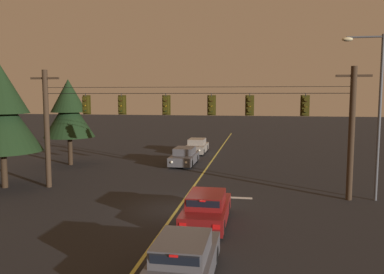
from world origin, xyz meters
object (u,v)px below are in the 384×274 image
object	(u,v)px
traffic_light_right_inner	(211,105)
traffic_light_centre	(166,105)
traffic_light_leftmost	(86,105)
car_waiting_second_near	(183,261)
street_lamp_corner	(374,103)
traffic_light_left_inner	(121,105)
car_waiting_near_lane	(207,209)
tree_verge_near	(69,111)
tree_verge_far	(1,112)
traffic_light_rightmost	(250,105)
car_oncoming_trailing	(197,146)
traffic_light_far_right	(305,106)
car_oncoming_lead	(184,157)

from	to	relation	value
traffic_light_right_inner	traffic_light_centre	bearing A→B (deg)	180.00
traffic_light_leftmost	car_waiting_second_near	xyz separation A→B (m)	(7.84, -10.54, -4.38)
street_lamp_corner	traffic_light_leftmost	bearing A→B (deg)	-179.52
traffic_light_centre	traffic_light_left_inner	bearing A→B (deg)	180.00
traffic_light_leftmost	car_waiting_near_lane	bearing A→B (deg)	-33.09
traffic_light_left_inner	street_lamp_corner	distance (m)	13.73
traffic_light_leftmost	car_waiting_second_near	world-z (taller)	traffic_light_leftmost
tree_verge_near	street_lamp_corner	bearing A→B (deg)	-19.22
traffic_light_centre	tree_verge_far	world-z (taller)	tree_verge_far
traffic_light_leftmost	traffic_light_right_inner	distance (m)	7.41
car_waiting_second_near	street_lamp_corner	xyz separation A→B (m)	(8.08, 10.67, 4.51)
traffic_light_rightmost	tree_verge_far	xyz separation A→B (m)	(-14.60, -0.57, -0.43)
car_oncoming_trailing	car_waiting_second_near	size ratio (longest dim) A/B	1.02
street_lamp_corner	car_waiting_near_lane	bearing A→B (deg)	-147.05
car_waiting_second_near	tree_verge_far	world-z (taller)	tree_verge_far
traffic_light_right_inner	car_oncoming_trailing	world-z (taller)	traffic_light_right_inner
car_oncoming_trailing	car_waiting_second_near	world-z (taller)	same
traffic_light_leftmost	tree_verge_far	bearing A→B (deg)	-173.65
car_waiting_near_lane	tree_verge_far	distance (m)	14.26
traffic_light_rightmost	street_lamp_corner	bearing A→B (deg)	1.19
traffic_light_rightmost	tree_verge_near	xyz separation A→B (m)	(-14.38, 7.38, -0.70)
traffic_light_centre	traffic_light_rightmost	size ratio (longest dim) A/B	1.00
car_waiting_near_lane	tree_verge_far	bearing A→B (deg)	160.66
traffic_light_left_inner	tree_verge_far	bearing A→B (deg)	-175.55
traffic_light_far_right	street_lamp_corner	size ratio (longest dim) A/B	0.14
car_waiting_near_lane	tree_verge_far	world-z (taller)	tree_verge_far
traffic_light_right_inner	car_waiting_second_near	distance (m)	11.42
traffic_light_left_inner	traffic_light_far_right	xyz separation A→B (m)	(10.25, 0.00, 0.00)
car_oncoming_trailing	traffic_light_far_right	bearing A→B (deg)	-61.85
car_oncoming_trailing	car_waiting_near_lane	bearing A→B (deg)	-79.91
car_oncoming_trailing	tree_verge_near	xyz separation A→B (m)	(-9.05, -8.07, 3.68)
street_lamp_corner	tree_verge_near	xyz separation A→B (m)	(-20.79, 7.25, -0.83)
tree_verge_far	traffic_light_right_inner	bearing A→B (deg)	2.60
traffic_light_centre	car_oncoming_trailing	world-z (taller)	traffic_light_centre
traffic_light_left_inner	traffic_light_centre	size ratio (longest dim) A/B	1.00
tree_verge_near	traffic_light_left_inner	bearing A→B (deg)	-46.26
traffic_light_centre	tree_verge_far	xyz separation A→B (m)	(-9.91, -0.57, -0.43)
traffic_light_centre	car_waiting_second_near	distance (m)	11.80
car_oncoming_lead	street_lamp_corner	xyz separation A→B (m)	(11.75, -8.81, 4.51)
tree_verge_near	tree_verge_far	world-z (taller)	tree_verge_far
traffic_light_leftmost	traffic_light_centre	world-z (taller)	same
street_lamp_corner	tree_verge_near	world-z (taller)	street_lamp_corner
traffic_light_centre	traffic_light_rightmost	distance (m)	4.69
traffic_light_far_right	tree_verge_far	size ratio (longest dim) A/B	0.16
traffic_light_left_inner	tree_verge_near	bearing A→B (deg)	133.74
car_waiting_near_lane	car_oncoming_trailing	size ratio (longest dim) A/B	0.98
car_oncoming_lead	car_oncoming_trailing	distance (m)	6.51
traffic_light_rightmost	traffic_light_far_right	world-z (taller)	same
traffic_light_rightmost	car_oncoming_lead	bearing A→B (deg)	120.81
traffic_light_left_inner	tree_verge_far	world-z (taller)	tree_verge_far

